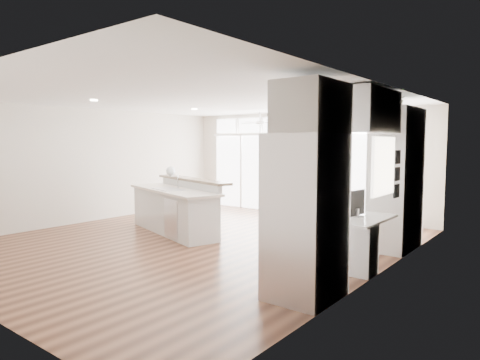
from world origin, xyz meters
The scene contains 23 objects.
floor centered at (0.00, 0.00, -0.01)m, with size 7.00×8.00×0.02m, color #402013.
ceiling centered at (0.00, 0.00, 2.70)m, with size 7.00×8.00×0.02m, color white.
wall_back centered at (0.00, 4.00, 1.35)m, with size 7.00×0.04×2.70m, color beige.
wall_left centered at (-3.50, 0.00, 1.35)m, with size 0.04×8.00×2.70m, color beige.
wall_right centered at (3.50, 0.00, 1.35)m, with size 0.04×8.00×2.70m, color beige.
glass_wall centered at (0.00, 3.94, 1.05)m, with size 5.80×0.06×2.08m, color white.
transom_row centered at (0.00, 3.94, 2.38)m, with size 5.90×0.06×0.40m, color white.
desk_window centered at (3.46, 0.30, 1.55)m, with size 0.04×0.85×0.85m, color white.
ceiling_fan centered at (-0.50, 2.80, 2.48)m, with size 1.16×1.16×0.32m, color white.
recessed_lights centered at (0.00, 0.20, 2.68)m, with size 3.40×3.00×0.02m, color #F0E6CC.
oven_cabinet centered at (3.17, 1.80, 1.25)m, with size 0.64×1.20×2.50m, color silver.
desk_nook centered at (3.13, 0.30, 0.38)m, with size 0.72×1.30×0.76m, color silver.
upper_cabinets centered at (3.17, 0.30, 2.35)m, with size 0.64×1.30×0.64m, color silver.
refrigerator centered at (3.11, -1.35, 1.00)m, with size 0.76×0.90×2.00m, color silver.
fridge_cabinet centered at (3.17, -1.35, 2.30)m, with size 0.64×0.90×0.60m, color silver.
framed_photos centered at (3.46, 0.92, 1.40)m, with size 0.06×0.22×0.80m, color black.
kitchen_island centered at (-0.96, 0.29, 0.56)m, with size 2.83×1.07×1.12m, color silver.
rug centered at (2.41, -0.36, 0.01)m, with size 0.87×0.63×0.01m, color #321E0F.
office_chair centered at (2.04, -0.30, 0.46)m, with size 0.48×0.44×0.92m, color black.
fishbowl centered at (-1.74, 0.96, 1.23)m, with size 0.22×0.22×0.22m, color silver.
monitor centered at (3.05, 0.30, 0.98)m, with size 0.09×0.52×0.43m, color black.
keyboard centered at (2.88, 0.30, 0.77)m, with size 0.13×0.35×0.02m, color silver.
potted_plant centered at (3.17, 1.80, 2.62)m, with size 0.28×0.31×0.24m, color #2B5926.
Camera 1 is at (5.62, -5.87, 1.89)m, focal length 32.00 mm.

